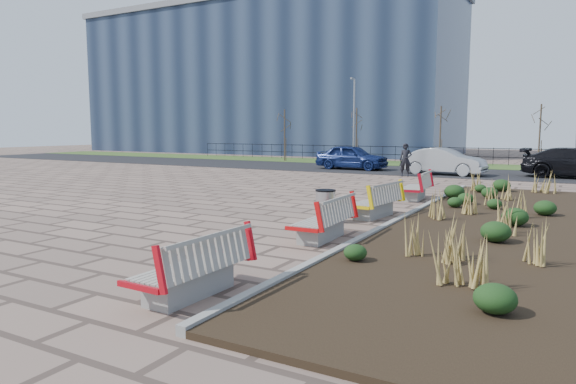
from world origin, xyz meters
The scene contains 20 objects.
ground centered at (0.00, 0.00, 0.00)m, with size 120.00×120.00×0.00m, color #7F6557.
planting_bed centered at (6.25, 5.00, 0.05)m, with size 4.50×18.00×0.10m, color black.
planting_curb centered at (3.92, 5.00, 0.07)m, with size 0.16×18.00×0.15m, color gray.
grass_verge_far centered at (0.00, 28.00, 0.02)m, with size 80.00×5.00×0.04m, color #33511E.
road centered at (0.00, 22.00, 0.01)m, with size 80.00×7.00×0.02m, color black.
bench_a centered at (3.00, -2.72, 0.50)m, with size 0.90×2.10×1.00m, color red, non-canonical shape.
bench_b centered at (3.00, 1.89, 0.50)m, with size 0.90×2.10×1.00m, color red, non-canonical shape.
bench_c centered at (3.00, 5.38, 0.50)m, with size 0.90×2.10×1.00m, color yellow, non-canonical shape.
bench_d centered at (3.00, 9.65, 0.50)m, with size 0.90×2.10×1.00m, color #A90B1B, non-canonical shape.
litter_bin centered at (2.15, 3.93, 0.44)m, with size 0.53×0.53×0.88m, color #B2B2B7.
pedestrian centered at (0.06, 18.44, 0.89)m, with size 0.65×0.42×1.77m, color black.
car_blue centered at (-4.20, 21.32, 0.79)m, with size 1.81×4.49×1.53m, color navy.
car_silver centered at (1.66, 20.32, 0.75)m, with size 1.55×4.45×1.47m, color #9A9DA1.
tree_a centered at (-12.00, 26.50, 2.04)m, with size 1.40×1.40×4.00m, color #4C3D2D, non-canonical shape.
tree_b centered at (-6.00, 26.50, 2.04)m, with size 1.40×1.40×4.00m, color #4C3D2D, non-canonical shape.
tree_c centered at (0.00, 26.50, 2.04)m, with size 1.40×1.40×4.00m, color #4C3D2D, non-canonical shape.
tree_d centered at (6.00, 26.50, 2.04)m, with size 1.40×1.40×4.00m, color #4C3D2D, non-canonical shape.
lamp_west centered at (-6.00, 26.00, 3.04)m, with size 0.24×0.60×6.00m, color gray, non-canonical shape.
railing_fence centered at (0.00, 29.50, 0.64)m, with size 44.00×0.10×1.20m, color black, non-canonical shape.
building_glass centered at (-22.00, 40.00, 7.50)m, with size 40.00×14.00×15.00m, color #192338.
Camera 1 is at (8.01, -8.60, 2.55)m, focal length 32.00 mm.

